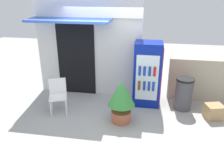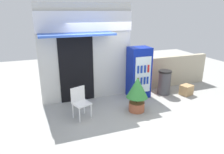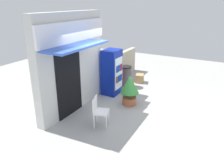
{
  "view_description": "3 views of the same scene",
  "coord_description": "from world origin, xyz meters",
  "px_view_note": "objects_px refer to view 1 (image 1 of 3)",
  "views": [
    {
      "loc": [
        1.01,
        -4.73,
        3.01
      ],
      "look_at": [
        0.18,
        0.3,
        0.94
      ],
      "focal_mm": 36.42,
      "sensor_mm": 36.0,
      "label": 1
    },
    {
      "loc": [
        -2.1,
        -5.0,
        2.84
      ],
      "look_at": [
        -0.1,
        0.45,
        0.94
      ],
      "focal_mm": 32.79,
      "sensor_mm": 36.0,
      "label": 2
    },
    {
      "loc": [
        -5.67,
        -2.81,
        3.34
      ],
      "look_at": [
        0.08,
        0.34,
        1.04
      ],
      "focal_mm": 34.4,
      "sensor_mm": 36.0,
      "label": 3
    }
  ],
  "objects_px": {
    "drink_cooler": "(147,74)",
    "trash_bin": "(184,94)",
    "cardboard_box": "(214,112)",
    "plastic_chair": "(58,93)",
    "potted_plant_near_shop": "(121,98)"
  },
  "relations": [
    {
      "from": "cardboard_box",
      "to": "trash_bin",
      "type": "bearing_deg",
      "value": 153.0
    },
    {
      "from": "drink_cooler",
      "to": "cardboard_box",
      "type": "relative_size",
      "value": 4.32
    },
    {
      "from": "potted_plant_near_shop",
      "to": "cardboard_box",
      "type": "xyz_separation_m",
      "value": [
        2.2,
        0.5,
        -0.44
      ]
    },
    {
      "from": "drink_cooler",
      "to": "trash_bin",
      "type": "distance_m",
      "value": 1.04
    },
    {
      "from": "plastic_chair",
      "to": "drink_cooler",
      "type": "bearing_deg",
      "value": 19.46
    },
    {
      "from": "drink_cooler",
      "to": "cardboard_box",
      "type": "xyz_separation_m",
      "value": [
        1.64,
        -0.49,
        -0.68
      ]
    },
    {
      "from": "potted_plant_near_shop",
      "to": "trash_bin",
      "type": "relative_size",
      "value": 1.21
    },
    {
      "from": "drink_cooler",
      "to": "plastic_chair",
      "type": "height_order",
      "value": "drink_cooler"
    },
    {
      "from": "trash_bin",
      "to": "cardboard_box",
      "type": "xyz_separation_m",
      "value": [
        0.69,
        -0.35,
        -0.26
      ]
    },
    {
      "from": "plastic_chair",
      "to": "cardboard_box",
      "type": "bearing_deg",
      "value": 4.26
    },
    {
      "from": "cardboard_box",
      "to": "potted_plant_near_shop",
      "type": "bearing_deg",
      "value": -167.31
    },
    {
      "from": "potted_plant_near_shop",
      "to": "trash_bin",
      "type": "xyz_separation_m",
      "value": [
        1.5,
        0.85,
        -0.18
      ]
    },
    {
      "from": "drink_cooler",
      "to": "cardboard_box",
      "type": "distance_m",
      "value": 1.84
    },
    {
      "from": "drink_cooler",
      "to": "trash_bin",
      "type": "bearing_deg",
      "value": -8.04
    },
    {
      "from": "drink_cooler",
      "to": "potted_plant_near_shop",
      "type": "height_order",
      "value": "drink_cooler"
    }
  ]
}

